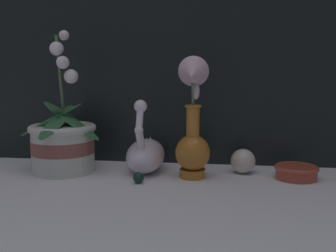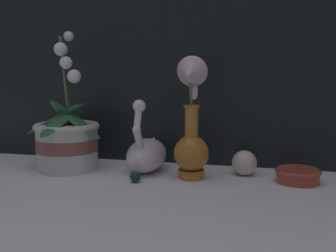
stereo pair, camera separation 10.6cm
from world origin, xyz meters
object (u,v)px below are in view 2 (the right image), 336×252
at_px(blue_vase, 191,128).
at_px(orchid_potted_plant, 67,140).
at_px(swan_figurine, 147,153).
at_px(glass_sphere, 244,163).
at_px(amber_dish, 298,174).

bearing_deg(blue_vase, orchid_potted_plant, 176.28).
relative_size(swan_figurine, blue_vase, 0.65).
bearing_deg(swan_figurine, blue_vase, -20.93).
relative_size(glass_sphere, amber_dish, 0.60).
distance_m(orchid_potted_plant, swan_figurine, 0.23).
xyz_separation_m(blue_vase, amber_dish, (0.27, 0.03, -0.11)).
bearing_deg(orchid_potted_plant, blue_vase, -3.72).
xyz_separation_m(orchid_potted_plant, glass_sphere, (0.50, 0.05, -0.05)).
height_order(blue_vase, glass_sphere, blue_vase).
bearing_deg(glass_sphere, amber_dish, -16.01).
bearing_deg(orchid_potted_plant, swan_figurine, 6.88).
relative_size(blue_vase, glass_sphere, 4.68).
xyz_separation_m(swan_figurine, blue_vase, (0.13, -0.05, 0.08)).
bearing_deg(amber_dish, blue_vase, -173.26).
height_order(swan_figurine, amber_dish, swan_figurine).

